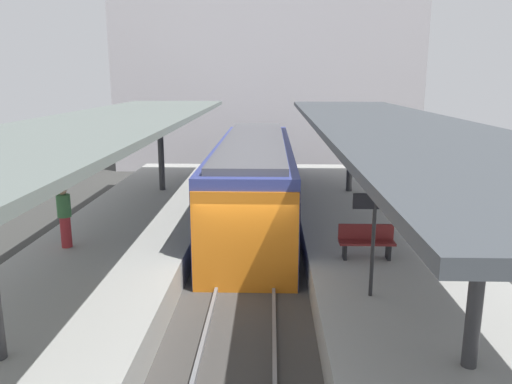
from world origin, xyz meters
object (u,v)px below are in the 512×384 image
at_px(platform_bench, 366,240).
at_px(platform_sign, 374,222).
at_px(commuter_train, 254,181).
at_px(passenger_near_bench, 65,216).

bearing_deg(platform_bench, platform_sign, -97.96).
bearing_deg(commuter_train, passenger_near_bench, -131.47).
bearing_deg(platform_bench, passenger_near_bench, 175.60).
xyz_separation_m(commuter_train, platform_sign, (2.74, -8.41, 0.90)).
xyz_separation_m(platform_sign, passenger_near_bench, (-7.63, 2.88, -0.75)).
distance_m(platform_bench, passenger_near_bench, 7.98).
relative_size(commuter_train, passenger_near_bench, 7.88).
height_order(platform_sign, passenger_near_bench, platform_sign).
distance_m(platform_bench, platform_sign, 2.57).
bearing_deg(platform_sign, platform_bench, 82.04).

